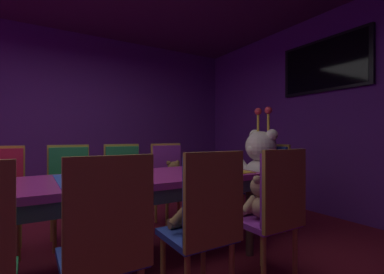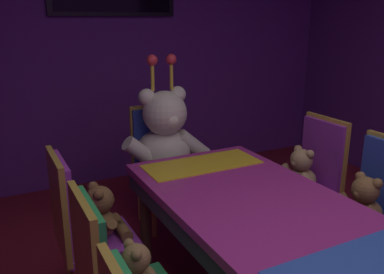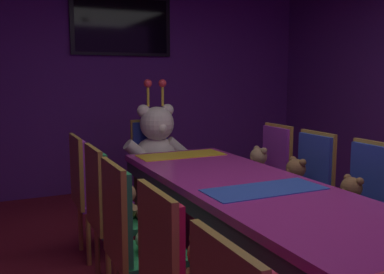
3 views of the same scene
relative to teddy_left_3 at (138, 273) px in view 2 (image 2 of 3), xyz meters
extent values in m
cube|color=#59267F|center=(0.71, 2.60, 0.83)|extent=(5.20, 0.12, 2.80)
cube|color=#B22D8C|center=(0.71, -0.60, 0.14)|extent=(0.90, 3.06, 0.05)
cylinder|color=#4C3826|center=(1.09, 0.78, -0.23)|extent=(0.07, 0.07, 0.69)
cylinder|color=#4C3826|center=(0.33, 0.78, -0.23)|extent=(0.07, 0.07, 0.69)
cube|color=blue|center=(0.71, -0.60, 0.17)|extent=(0.77, 0.32, 0.01)
cube|color=yellow|center=(0.71, 0.70, 0.17)|extent=(0.77, 0.32, 0.01)
cube|color=#268C4C|center=(-0.20, 0.00, 0.14)|extent=(0.05, 0.38, 0.50)
cube|color=gold|center=(-0.22, 0.00, 0.14)|extent=(0.03, 0.41, 0.55)
sphere|color=#9E7247|center=(0.00, 0.00, 0.08)|extent=(0.13, 0.13, 0.13)
sphere|color=tan|center=(0.04, 0.00, 0.07)|extent=(0.05, 0.05, 0.05)
sphere|color=#9E7247|center=(-0.02, 0.05, 0.13)|extent=(0.05, 0.05, 0.05)
sphere|color=#9E7247|center=(-0.02, -0.05, 0.13)|extent=(0.05, 0.05, 0.05)
cylinder|color=#9E7247|center=(0.02, 0.08, -0.03)|extent=(0.05, 0.12, 0.11)
cube|color=purple|center=(-0.03, 0.58, -0.13)|extent=(0.40, 0.40, 0.04)
cube|color=purple|center=(-0.21, 0.58, 0.14)|extent=(0.05, 0.38, 0.50)
cube|color=gold|center=(-0.23, 0.58, 0.14)|extent=(0.03, 0.41, 0.55)
cylinder|color=gold|center=(0.13, 0.74, -0.36)|extent=(0.04, 0.04, 0.42)
cylinder|color=gold|center=(-0.19, 0.74, -0.36)|extent=(0.04, 0.04, 0.42)
ellipsoid|color=brown|center=(-0.03, 0.58, -0.02)|extent=(0.20, 0.20, 0.16)
sphere|color=brown|center=(-0.01, 0.58, 0.12)|extent=(0.16, 0.16, 0.16)
sphere|color=#99663C|center=(0.04, 0.58, 0.11)|extent=(0.06, 0.06, 0.06)
sphere|color=brown|center=(-0.03, 0.64, 0.18)|extent=(0.06, 0.06, 0.06)
sphere|color=brown|center=(-0.03, 0.52, 0.18)|extent=(0.06, 0.06, 0.06)
cylinder|color=brown|center=(0.01, 0.68, -0.01)|extent=(0.06, 0.14, 0.13)
cylinder|color=brown|center=(0.01, 0.48, -0.01)|extent=(0.06, 0.14, 0.13)
cylinder|color=brown|center=(0.10, 0.63, -0.08)|extent=(0.07, 0.15, 0.07)
cylinder|color=brown|center=(0.10, 0.53, -0.08)|extent=(0.07, 0.15, 0.07)
cube|color=#2D47B2|center=(1.44, -0.01, -0.13)|extent=(0.40, 0.40, 0.04)
cylinder|color=gold|center=(1.60, 0.15, -0.36)|extent=(0.04, 0.04, 0.42)
cylinder|color=gold|center=(1.28, 0.15, -0.36)|extent=(0.04, 0.04, 0.42)
ellipsoid|color=olive|center=(1.44, -0.01, -0.02)|extent=(0.20, 0.20, 0.16)
sphere|color=olive|center=(1.42, -0.01, 0.12)|extent=(0.16, 0.16, 0.16)
sphere|color=#AE7747|center=(1.36, -0.01, 0.11)|extent=(0.06, 0.06, 0.06)
sphere|color=olive|center=(1.44, -0.07, 0.18)|extent=(0.06, 0.06, 0.06)
sphere|color=olive|center=(1.44, 0.05, 0.18)|extent=(0.06, 0.06, 0.06)
cylinder|color=olive|center=(1.39, -0.11, -0.01)|extent=(0.06, 0.14, 0.13)
cylinder|color=olive|center=(1.39, 0.09, -0.01)|extent=(0.06, 0.14, 0.13)
cylinder|color=olive|center=(1.30, -0.06, -0.08)|extent=(0.07, 0.15, 0.07)
cylinder|color=olive|center=(1.30, 0.04, -0.08)|extent=(0.07, 0.15, 0.07)
cube|color=purple|center=(1.46, 0.57, -0.13)|extent=(0.40, 0.40, 0.04)
cube|color=purple|center=(1.64, 0.57, 0.14)|extent=(0.05, 0.38, 0.50)
cube|color=gold|center=(1.66, 0.57, 0.14)|extent=(0.03, 0.41, 0.55)
cylinder|color=gold|center=(1.62, 0.73, -0.36)|extent=(0.04, 0.04, 0.42)
cylinder|color=gold|center=(1.62, 0.41, -0.36)|extent=(0.04, 0.04, 0.42)
cylinder|color=gold|center=(1.30, 0.73, -0.36)|extent=(0.04, 0.04, 0.42)
cylinder|color=gold|center=(1.30, 0.41, -0.36)|extent=(0.04, 0.04, 0.42)
ellipsoid|color=tan|center=(1.46, 0.57, -0.02)|extent=(0.20, 0.20, 0.16)
sphere|color=tan|center=(1.44, 0.57, 0.12)|extent=(0.16, 0.16, 0.16)
sphere|color=tan|center=(1.39, 0.57, 0.11)|extent=(0.06, 0.06, 0.06)
sphere|color=tan|center=(1.46, 0.51, 0.18)|extent=(0.06, 0.06, 0.06)
sphere|color=tan|center=(1.46, 0.63, 0.18)|extent=(0.06, 0.06, 0.06)
cylinder|color=tan|center=(1.42, 0.47, -0.01)|extent=(0.06, 0.14, 0.13)
cylinder|color=tan|center=(1.42, 0.67, -0.01)|extent=(0.06, 0.14, 0.13)
cylinder|color=tan|center=(1.33, 0.51, -0.08)|extent=(0.07, 0.15, 0.07)
cylinder|color=tan|center=(1.33, 0.62, -0.08)|extent=(0.07, 0.15, 0.07)
cube|color=#2D47B2|center=(0.71, 1.35, -0.13)|extent=(0.40, 0.40, 0.04)
cube|color=#2D47B2|center=(0.71, 1.53, 0.14)|extent=(0.38, 0.05, 0.50)
cube|color=gold|center=(0.71, 1.55, 0.14)|extent=(0.41, 0.03, 0.55)
cylinder|color=gold|center=(0.87, 1.51, -0.36)|extent=(0.04, 0.04, 0.42)
cylinder|color=gold|center=(0.87, 1.19, -0.36)|extent=(0.04, 0.04, 0.42)
cylinder|color=gold|center=(0.55, 1.51, -0.36)|extent=(0.04, 0.04, 0.42)
cylinder|color=gold|center=(0.55, 1.19, -0.36)|extent=(0.04, 0.04, 0.42)
ellipsoid|color=silver|center=(0.71, 1.35, 0.08)|extent=(0.43, 0.43, 0.35)
sphere|color=silver|center=(0.71, 1.31, 0.39)|extent=(0.35, 0.35, 0.35)
sphere|color=white|center=(0.71, 1.20, 0.36)|extent=(0.13, 0.13, 0.13)
sphere|color=silver|center=(0.84, 1.35, 0.52)|extent=(0.13, 0.13, 0.13)
sphere|color=silver|center=(0.58, 1.35, 0.52)|extent=(0.13, 0.13, 0.13)
cylinder|color=silver|center=(0.93, 1.26, 0.11)|extent=(0.31, 0.12, 0.29)
cylinder|color=silver|center=(0.49, 1.26, 0.11)|extent=(0.31, 0.12, 0.29)
cylinder|color=silver|center=(0.82, 1.07, -0.04)|extent=(0.32, 0.15, 0.15)
cylinder|color=silver|center=(0.60, 1.07, -0.04)|extent=(0.32, 0.15, 0.15)
cylinder|color=gold|center=(0.79, 1.35, 0.68)|extent=(0.03, 0.03, 0.23)
sphere|color=#E5333F|center=(0.79, 1.35, 0.79)|extent=(0.08, 0.08, 0.08)
cylinder|color=gold|center=(0.63, 1.35, 0.68)|extent=(0.03, 0.03, 0.23)
sphere|color=#E5333F|center=(0.63, 1.35, 0.79)|extent=(0.08, 0.08, 0.08)
camera|label=1|loc=(2.88, -0.92, 0.50)|focal=24.96mm
camera|label=2|loc=(-0.50, -1.50, 1.09)|focal=37.97mm
camera|label=3|loc=(-0.81, -2.78, 0.87)|focal=40.57mm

